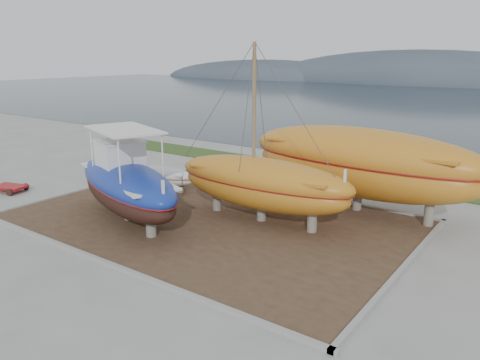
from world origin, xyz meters
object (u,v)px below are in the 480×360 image
Objects in this scene: orange_bare_hull at (359,171)px; white_dinghy at (162,179)px; blue_caique at (126,175)px; orange_sailboat at (262,135)px; red_trailer at (10,189)px.

white_dinghy is at bearing -159.08° from orange_bare_hull.
blue_caique is 11.28m from orange_bare_hull.
orange_sailboat is 15.51m from red_trailer.
orange_bare_hull reaches higher than red_trailer.
blue_caique reaches higher than red_trailer.
white_dinghy is 8.30m from orange_sailboat.
blue_caique is at bearing -72.66° from white_dinghy.
red_trailer is at bearing -155.16° from blue_caique.
white_dinghy is at bearing 21.61° from red_trailer.
orange_sailboat is at bearing -122.28° from orange_bare_hull.
red_trailer is (-9.18, -0.78, -2.05)m from blue_caique.
blue_caique is at bearing -146.58° from orange_sailboat.
white_dinghy is 8.71m from red_trailer.
blue_caique reaches higher than orange_bare_hull.
orange_bare_hull is at bearing 52.08° from orange_sailboat.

